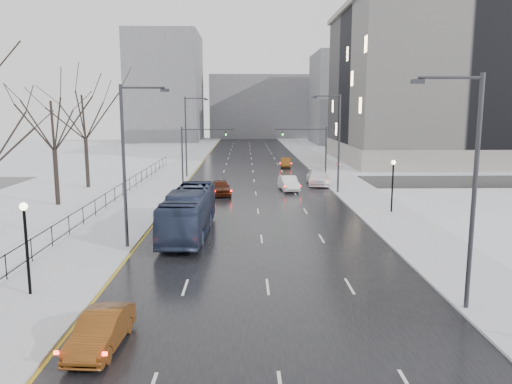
{
  "coord_description": "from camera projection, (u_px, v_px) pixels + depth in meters",
  "views": [
    {
      "loc": [
        -1.07,
        -10.1,
        8.59
      ],
      "look_at": [
        -0.28,
        26.16,
        2.5
      ],
      "focal_mm": 35.0,
      "sensor_mm": 36.0,
      "label": 1
    }
  ],
  "objects": [
    {
      "name": "sedan_right_distant",
      "position": [
        286.0,
        162.0,
        73.47
      ],
      "size": [
        1.8,
        4.28,
        1.37
      ],
      "primitive_type": "imported",
      "rotation": [
        0.0,
        0.0,
        -0.08
      ],
      "color": "brown",
      "rests_on": "road"
    },
    {
      "name": "tree_park_e",
      "position": [
        88.0,
        188.0,
        54.39
      ],
      "size": [
        9.45,
        9.45,
        13.5
      ],
      "primitive_type": null,
      "color": "black",
      "rests_on": "ground"
    },
    {
      "name": "sedan_center_near",
      "position": [
        221.0,
        187.0,
        49.79
      ],
      "size": [
        2.35,
        4.65,
        1.52
      ],
      "primitive_type": "imported",
      "rotation": [
        0.0,
        0.0,
        0.13
      ],
      "color": "#3F170A",
      "rests_on": "road"
    },
    {
      "name": "lamppost_l",
      "position": [
        26.0,
        235.0,
        22.51
      ],
      "size": [
        0.36,
        0.36,
        4.28
      ],
      "color": "black",
      "rests_on": "sidewalk_left"
    },
    {
      "name": "cross_road",
      "position": [
        254.0,
        182.0,
        58.72
      ],
      "size": [
        130.0,
        10.0,
        0.04
      ],
      "primitive_type": "cube",
      "color": "black",
      "rests_on": "ground"
    },
    {
      "name": "streetlight_l_near",
      "position": [
        127.0,
        158.0,
        30.01
      ],
      "size": [
        2.95,
        0.25,
        10.0
      ],
      "color": "#2D2D33",
      "rests_on": "ground"
    },
    {
      "name": "tree_park_d",
      "position": [
        58.0,
        206.0,
        44.54
      ],
      "size": [
        8.75,
        8.75,
        12.5
      ],
      "primitive_type": null,
      "color": "black",
      "rests_on": "ground"
    },
    {
      "name": "streetlight_l_far",
      "position": [
        188.0,
        133.0,
        61.56
      ],
      "size": [
        2.95,
        0.25,
        10.0
      ],
      "color": "#2D2D33",
      "rests_on": "ground"
    },
    {
      "name": "sedan_right_far",
      "position": [
        318.0,
        177.0,
        56.56
      ],
      "size": [
        2.77,
        6.06,
        1.72
      ],
      "primitive_type": "imported",
      "rotation": [
        0.0,
        0.0,
        -0.06
      ],
      "color": "white",
      "rests_on": "road"
    },
    {
      "name": "bldg_far_right",
      "position": [
        362.0,
        99.0,
        123.57
      ],
      "size": [
        24.0,
        20.0,
        22.0
      ],
      "primitive_type": "cube",
      "color": "slate",
      "rests_on": "ground"
    },
    {
      "name": "road",
      "position": [
        253.0,
        170.0,
        70.55
      ],
      "size": [
        16.0,
        150.0,
        0.04
      ],
      "primitive_type": "cube",
      "color": "black",
      "rests_on": "ground"
    },
    {
      "name": "mast_signal_right",
      "position": [
        317.0,
        147.0,
        58.2
      ],
      "size": [
        6.1,
        0.33,
        6.5
      ],
      "color": "#2D2D33",
      "rests_on": "ground"
    },
    {
      "name": "lamppost_r_mid",
      "position": [
        393.0,
        178.0,
        40.73
      ],
      "size": [
        0.36,
        0.36,
        4.28
      ],
      "color": "black",
      "rests_on": "sidewalk_right"
    },
    {
      "name": "sedan_left_near",
      "position": [
        101.0,
        330.0,
        17.93
      ],
      "size": [
        1.69,
        4.12,
        1.33
      ],
      "primitive_type": "imported",
      "rotation": [
        0.0,
        0.0,
        -0.07
      ],
      "color": "brown",
      "rests_on": "road"
    },
    {
      "name": "sedan_right_near",
      "position": [
        288.0,
        183.0,
        52.61
      ],
      "size": [
        2.11,
        4.76,
        1.52
      ],
      "primitive_type": "imported",
      "rotation": [
        0.0,
        0.0,
        0.11
      ],
      "color": "white",
      "rests_on": "road"
    },
    {
      "name": "streetlight_r_near",
      "position": [
        470.0,
        182.0,
        20.51
      ],
      "size": [
        2.95,
        0.25,
        10.0
      ],
      "color": "#2D2D33",
      "rests_on": "ground"
    },
    {
      "name": "no_uturn_sign",
      "position": [
        339.0,
        167.0,
        54.6
      ],
      "size": [
        0.6,
        0.06,
        2.7
      ],
      "color": "#2D2D33",
      "rests_on": "sidewalk_right"
    },
    {
      "name": "bldg_far_center",
      "position": [
        262.0,
        107.0,
        148.03
      ],
      "size": [
        30.0,
        18.0,
        18.0
      ],
      "primitive_type": "cube",
      "color": "slate",
      "rests_on": "ground"
    },
    {
      "name": "bus",
      "position": [
        189.0,
        212.0,
        34.07
      ],
      "size": [
        2.95,
        11.21,
        3.1
      ],
      "primitive_type": "imported",
      "rotation": [
        0.0,
        0.0,
        -0.03
      ],
      "color": "#2A3451",
      "rests_on": "road"
    },
    {
      "name": "civic_building",
      "position": [
        466.0,
        92.0,
        81.29
      ],
      "size": [
        41.0,
        31.0,
        24.8
      ],
      "color": "gray",
      "rests_on": "ground"
    },
    {
      "name": "park_strip",
      "position": [
        111.0,
        170.0,
        70.12
      ],
      "size": [
        14.0,
        150.0,
        0.12
      ],
      "primitive_type": "cube",
      "color": "white",
      "rests_on": "ground"
    },
    {
      "name": "streetlight_r_mid",
      "position": [
        337.0,
        138.0,
        50.08
      ],
      "size": [
        2.95,
        0.25,
        10.0
      ],
      "color": "#2D2D33",
      "rests_on": "ground"
    },
    {
      "name": "sidewalk_left",
      "position": [
        178.0,
        169.0,
        70.32
      ],
      "size": [
        5.0,
        150.0,
        0.16
      ],
      "primitive_type": "cube",
      "color": "silver",
      "rests_on": "ground"
    },
    {
      "name": "mast_signal_left",
      "position": [
        191.0,
        147.0,
        57.89
      ],
      "size": [
        6.1,
        0.33,
        6.5
      ],
      "color": "#2D2D33",
      "rests_on": "ground"
    },
    {
      "name": "iron_fence",
      "position": [
        99.0,
        204.0,
        40.55
      ],
      "size": [
        0.06,
        70.0,
        1.3
      ],
      "color": "black",
      "rests_on": "sidewalk_left"
    },
    {
      "name": "bldg_far_left",
      "position": [
        166.0,
        88.0,
        131.85
      ],
      "size": [
        18.0,
        22.0,
        28.0
      ],
      "primitive_type": "cube",
      "color": "slate",
      "rests_on": "ground"
    },
    {
      "name": "sidewalk_right",
      "position": [
        327.0,
        169.0,
        70.77
      ],
      "size": [
        5.0,
        150.0,
        0.16
      ],
      "primitive_type": "cube",
      "color": "silver",
      "rests_on": "ground"
    }
  ]
}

